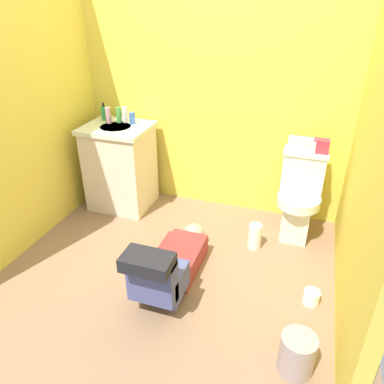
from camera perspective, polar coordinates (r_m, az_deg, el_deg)
name	(u,v)px	position (r m, az deg, el deg)	size (l,w,h in m)	color
ground_plane	(175,262)	(3.04, -2.69, -10.69)	(2.94, 2.98, 0.04)	#88674C
wall_back	(214,81)	(3.40, 3.34, 16.64)	(2.60, 0.08, 2.40)	yellow
wall_left	(13,98)	(3.14, -25.82, 12.93)	(0.08, 1.98, 2.40)	yellow
wall_right	(382,135)	(2.32, 27.25, 7.86)	(0.08, 1.98, 2.40)	yellow
toilet	(299,197)	(3.26, 16.20, -0.70)	(0.36, 0.46, 0.75)	white
vanity_cabinet	(121,166)	(3.63, -10.95, 3.97)	(0.60, 0.52, 0.82)	beige
faucet	(123,116)	(3.59, -10.53, 11.42)	(0.02, 0.02, 0.10)	silver
person_plumber	(171,264)	(2.71, -3.33, -11.02)	(0.39, 1.06, 0.52)	maroon
tissue_box	(302,144)	(3.17, 16.56, 7.04)	(0.22, 0.11, 0.10)	silver
toiletry_bag	(321,146)	(3.17, 19.27, 6.70)	(0.12, 0.09, 0.11)	#B22D3F
soap_dispenser	(104,113)	(3.66, -13.37, 11.76)	(0.06, 0.06, 0.17)	#339755
bottle_pink	(108,115)	(3.56, -12.75, 11.46)	(0.05, 0.05, 0.15)	#D18E96
bottle_green	(119,115)	(3.56, -11.22, 11.58)	(0.05, 0.05, 0.14)	#4DA448
bottle_white	(125,115)	(3.56, -10.30, 11.65)	(0.05, 0.05, 0.14)	white
bottle_blue	(132,118)	(3.50, -9.20, 11.16)	(0.05, 0.05, 0.11)	#3A64B3
trash_can	(297,354)	(2.32, 15.87, -22.85)	(0.20, 0.20, 0.25)	gray
paper_towel_roll	(255,236)	(3.14, 9.65, -6.70)	(0.11, 0.11, 0.22)	white
toilet_paper_roll	(311,297)	(2.76, 17.91, -15.14)	(0.11, 0.11, 0.10)	white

